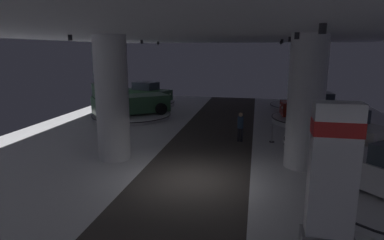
{
  "coord_description": "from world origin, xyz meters",
  "views": [
    {
      "loc": [
        2.3,
        -11.53,
        4.9
      ],
      "look_at": [
        -0.82,
        4.29,
        1.4
      ],
      "focal_mm": 30.7,
      "sensor_mm": 36.0,
      "label": 1
    }
  ],
  "objects_px": {
    "display_platform_deep_left": "(148,103)",
    "visitor_walking_near": "(240,125)",
    "display_platform_mid_right": "(343,145)",
    "brand_sign_pylon": "(333,175)",
    "display_platform_deep_right": "(302,106)",
    "display_car_deep_left": "(147,93)",
    "pickup_truck_far_left": "(127,102)",
    "display_car_far_right": "(314,106)",
    "display_platform_far_right": "(313,120)",
    "display_car_mid_right": "(344,128)",
    "display_car_deep_right": "(303,96)",
    "column_right": "(306,102)",
    "display_platform_far_left": "(132,116)",
    "column_left": "(112,99)"
  },
  "relations": [
    {
      "from": "display_platform_deep_left",
      "to": "visitor_walking_near",
      "type": "bearing_deg",
      "value": -49.85
    },
    {
      "from": "display_platform_mid_right",
      "to": "brand_sign_pylon",
      "type": "bearing_deg",
      "value": -105.45
    },
    {
      "from": "display_platform_deep_right",
      "to": "display_car_deep_left",
      "type": "relative_size",
      "value": 1.18
    },
    {
      "from": "pickup_truck_far_left",
      "to": "display_car_far_right",
      "type": "bearing_deg",
      "value": 3.61
    },
    {
      "from": "brand_sign_pylon",
      "to": "visitor_walking_near",
      "type": "bearing_deg",
      "value": 106.05
    },
    {
      "from": "display_platform_deep_right",
      "to": "display_platform_far_right",
      "type": "xyz_separation_m",
      "value": [
        -0.1,
        -6.22,
        0.08
      ]
    },
    {
      "from": "display_car_mid_right",
      "to": "display_car_deep_right",
      "type": "height_order",
      "value": "display_car_mid_right"
    },
    {
      "from": "display_car_mid_right",
      "to": "display_car_far_right",
      "type": "height_order",
      "value": "display_car_far_right"
    },
    {
      "from": "brand_sign_pylon",
      "to": "display_platform_mid_right",
      "type": "relative_size",
      "value": 0.62
    },
    {
      "from": "display_car_mid_right",
      "to": "display_car_deep_left",
      "type": "distance_m",
      "value": 17.43
    },
    {
      "from": "brand_sign_pylon",
      "to": "display_car_deep_right",
      "type": "relative_size",
      "value": 0.85
    },
    {
      "from": "display_platform_deep_right",
      "to": "display_car_deep_right",
      "type": "bearing_deg",
      "value": 86.31
    },
    {
      "from": "column_right",
      "to": "pickup_truck_far_left",
      "type": "relative_size",
      "value": 1.0
    },
    {
      "from": "display_platform_deep_left",
      "to": "display_platform_deep_right",
      "type": "bearing_deg",
      "value": 6.0
    },
    {
      "from": "column_right",
      "to": "display_platform_deep_right",
      "type": "distance_m",
      "value": 15.4
    },
    {
      "from": "column_right",
      "to": "display_car_deep_left",
      "type": "height_order",
      "value": "column_right"
    },
    {
      "from": "pickup_truck_far_left",
      "to": "display_platform_far_left",
      "type": "bearing_deg",
      "value": 37.75
    },
    {
      "from": "display_platform_deep_right",
      "to": "display_platform_far_left",
      "type": "bearing_deg",
      "value": -151.82
    },
    {
      "from": "column_right",
      "to": "display_platform_deep_right",
      "type": "height_order",
      "value": "column_right"
    },
    {
      "from": "column_right",
      "to": "display_car_deep_left",
      "type": "xyz_separation_m",
      "value": [
        -11.53,
        13.66,
        -1.65
      ]
    },
    {
      "from": "display_platform_deep_right",
      "to": "display_car_mid_right",
      "type": "bearing_deg",
      "value": -87.65
    },
    {
      "from": "display_car_mid_right",
      "to": "display_car_deep_right",
      "type": "bearing_deg",
      "value": 92.33
    },
    {
      "from": "column_left",
      "to": "display_car_deep_right",
      "type": "xyz_separation_m",
      "value": [
        10.14,
        15.65,
        -1.76
      ]
    },
    {
      "from": "display_car_deep_right",
      "to": "visitor_walking_near",
      "type": "xyz_separation_m",
      "value": [
        -4.66,
        -11.78,
        -0.08
      ]
    },
    {
      "from": "pickup_truck_far_left",
      "to": "display_car_far_right",
      "type": "xyz_separation_m",
      "value": [
        12.95,
        0.82,
        -0.05
      ]
    },
    {
      "from": "brand_sign_pylon",
      "to": "display_platform_deep_right",
      "type": "relative_size",
      "value": 0.69
    },
    {
      "from": "display_platform_far_left",
      "to": "display_car_deep_left",
      "type": "relative_size",
      "value": 1.25
    },
    {
      "from": "pickup_truck_far_left",
      "to": "display_platform_deep_right",
      "type": "height_order",
      "value": "pickup_truck_far_left"
    },
    {
      "from": "display_platform_far_left",
      "to": "column_right",
      "type": "bearing_deg",
      "value": -37.09
    },
    {
      "from": "display_platform_far_left",
      "to": "display_platform_deep_right",
      "type": "relative_size",
      "value": 1.06
    },
    {
      "from": "display_platform_far_right",
      "to": "visitor_walking_near",
      "type": "relative_size",
      "value": 3.4
    },
    {
      "from": "display_platform_deep_right",
      "to": "column_right",
      "type": "bearing_deg",
      "value": -97.14
    },
    {
      "from": "display_platform_deep_right",
      "to": "display_car_far_right",
      "type": "bearing_deg",
      "value": -90.62
    },
    {
      "from": "column_right",
      "to": "display_platform_far_right",
      "type": "distance_m",
      "value": 9.37
    },
    {
      "from": "column_left",
      "to": "pickup_truck_far_left",
      "type": "relative_size",
      "value": 1.0
    },
    {
      "from": "column_left",
      "to": "display_platform_far_left",
      "type": "bearing_deg",
      "value": 106.65
    },
    {
      "from": "column_left",
      "to": "display_car_deep_left",
      "type": "distance_m",
      "value": 14.69
    },
    {
      "from": "brand_sign_pylon",
      "to": "pickup_truck_far_left",
      "type": "relative_size",
      "value": 0.67
    },
    {
      "from": "column_right",
      "to": "display_car_far_right",
      "type": "distance_m",
      "value": 9.17
    },
    {
      "from": "brand_sign_pylon",
      "to": "display_platform_deep_right",
      "type": "distance_m",
      "value": 21.18
    },
    {
      "from": "brand_sign_pylon",
      "to": "display_platform_far_right",
      "type": "distance_m",
      "value": 15.01
    },
    {
      "from": "display_platform_far_left",
      "to": "pickup_truck_far_left",
      "type": "relative_size",
      "value": 1.04
    },
    {
      "from": "pickup_truck_far_left",
      "to": "display_platform_far_right",
      "type": "xyz_separation_m",
      "value": [
        12.92,
        0.81,
        -0.98
      ]
    },
    {
      "from": "column_right",
      "to": "column_left",
      "type": "relative_size",
      "value": 1.0
    },
    {
      "from": "visitor_walking_near",
      "to": "brand_sign_pylon",
      "type": "bearing_deg",
      "value": -73.95
    },
    {
      "from": "display_platform_deep_right",
      "to": "visitor_walking_near",
      "type": "relative_size",
      "value": 3.37
    },
    {
      "from": "display_car_far_right",
      "to": "visitor_walking_near",
      "type": "xyz_separation_m",
      "value": [
        -4.6,
        -5.53,
        -0.23
      ]
    },
    {
      "from": "display_platform_deep_right",
      "to": "display_platform_deep_left",
      "type": "xyz_separation_m",
      "value": [
        -13.38,
        -1.41,
        0.06
      ]
    },
    {
      "from": "display_car_deep_right",
      "to": "pickup_truck_far_left",
      "type": "bearing_deg",
      "value": -151.51
    },
    {
      "from": "display_platform_mid_right",
      "to": "column_right",
      "type": "bearing_deg",
      "value": -127.49
    }
  ]
}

